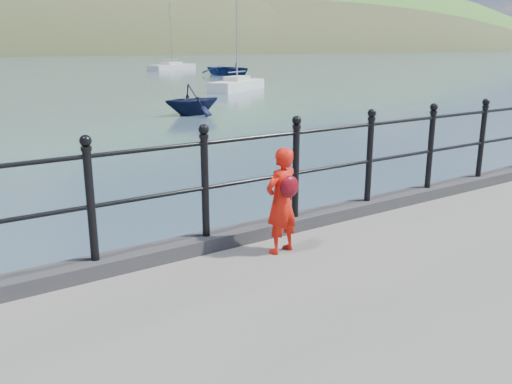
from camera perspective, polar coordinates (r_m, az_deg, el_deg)
ground at (r=6.69m, az=-1.04°, el=-12.55°), size 600.00×600.00×0.00m
kerb at (r=6.14m, az=-0.32°, el=-4.19°), size 60.00×0.30×0.15m
railing at (r=5.93m, az=-0.33°, el=2.65°), size 18.11×0.11×1.20m
far_shore at (r=249.21m, az=-24.64°, el=7.97°), size 830.00×200.00×156.00m
child at (r=5.59m, az=2.71°, el=-0.89°), size 0.45×0.35×1.12m
launch_blue at (r=58.31m, az=-2.76°, el=12.79°), size 4.88×6.46×1.26m
launch_navy at (r=25.13m, az=-6.72°, el=9.65°), size 2.80×2.45×1.42m
sailboat_near at (r=38.61m, az=-2.00°, el=11.12°), size 5.74×4.31×7.96m
sailboat_far at (r=71.25m, az=-8.84°, el=12.84°), size 7.50×4.92×10.34m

